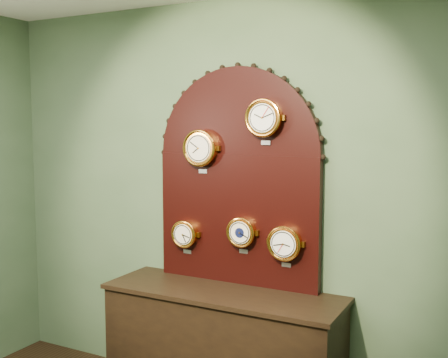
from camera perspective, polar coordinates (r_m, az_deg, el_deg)
The scene contains 8 objects.
wall_back at distance 3.84m, azimuth 1.73°, elevation -2.33°, with size 4.00×4.00×0.00m, color #4A6545.
shop_counter at distance 3.89m, azimuth -0.14°, elevation -17.61°, with size 1.60×0.50×0.80m, color black.
display_board at distance 3.77m, azimuth 1.41°, elevation 0.98°, with size 1.26×0.06×1.53m.
roman_clock at distance 3.82m, azimuth -2.47°, elevation 3.24°, with size 0.26×0.08×0.31m.
arabic_clock at distance 3.60m, azimuth 4.19°, elevation 6.36°, with size 0.25×0.08×0.30m.
hygrometer at distance 3.97m, azimuth -4.08°, elevation -5.72°, with size 0.20×0.08×0.25m.
barometer at distance 3.74m, azimuth 1.85°, elevation -5.54°, with size 0.21×0.08×0.26m.
tide_clock at distance 3.63m, azimuth 6.35°, elevation -6.66°, with size 0.24×0.08×0.29m.
Camera 1 is at (1.66, -0.92, 1.95)m, focal length 43.87 mm.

